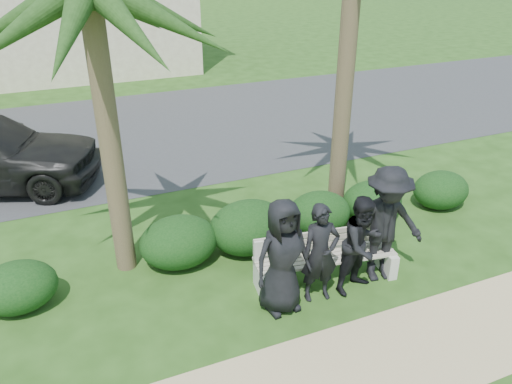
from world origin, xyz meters
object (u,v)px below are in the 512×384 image
park_bench (325,261)px  man_a (282,257)px  man_c (362,245)px  man_b (320,253)px  man_d (385,225)px

park_bench → man_a: man_a is taller
park_bench → man_c: (0.38, -0.37, 0.43)m
man_b → man_d: man_d is taller
park_bench → man_a: bearing=-151.8°
park_bench → man_d: bearing=-9.3°
man_d → man_c: bearing=-157.9°
park_bench → man_d: 1.07m
park_bench → man_b: 0.62m
man_a → man_b: man_a is taller
man_b → man_c: man_c is taller
park_bench → man_b: man_b is taller
man_a → man_c: man_a is taller
man_b → man_c: size_ratio=1.00×
park_bench → man_c: man_c is taller
man_b → man_d: 1.17m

